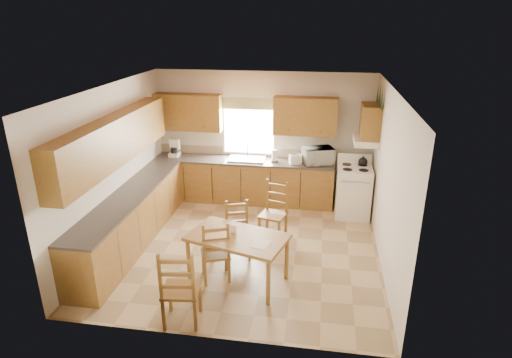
# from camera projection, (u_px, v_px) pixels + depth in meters

# --- Properties ---
(floor) EXTENTS (4.50, 4.50, 0.00)m
(floor) POSITION_uv_depth(u_px,v_px,m) (245.00, 247.00, 7.37)
(floor) COLOR tan
(floor) RESTS_ON ground
(ceiling) EXTENTS (4.50, 4.50, 0.00)m
(ceiling) POSITION_uv_depth(u_px,v_px,m) (243.00, 89.00, 6.40)
(ceiling) COLOR brown
(ceiling) RESTS_ON floor
(wall_left) EXTENTS (4.50, 4.50, 0.00)m
(wall_left) POSITION_uv_depth(u_px,v_px,m) (113.00, 166.00, 7.20)
(wall_left) COLOR beige
(wall_left) RESTS_ON floor
(wall_right) EXTENTS (4.50, 4.50, 0.00)m
(wall_right) POSITION_uv_depth(u_px,v_px,m) (388.00, 181.00, 6.56)
(wall_right) COLOR beige
(wall_right) RESTS_ON floor
(wall_back) EXTENTS (4.50, 4.50, 0.00)m
(wall_back) POSITION_uv_depth(u_px,v_px,m) (263.00, 137.00, 8.96)
(wall_back) COLOR beige
(wall_back) RESTS_ON floor
(wall_front) EXTENTS (4.50, 4.50, 0.00)m
(wall_front) POSITION_uv_depth(u_px,v_px,m) (208.00, 242.00, 4.81)
(wall_front) COLOR beige
(wall_front) RESTS_ON floor
(lower_cab_back) EXTENTS (3.75, 0.60, 0.88)m
(lower_cab_back) POSITION_uv_depth(u_px,v_px,m) (243.00, 181.00, 9.06)
(lower_cab_back) COLOR brown
(lower_cab_back) RESTS_ON floor
(lower_cab_left) EXTENTS (0.60, 3.60, 0.88)m
(lower_cab_left) POSITION_uv_depth(u_px,v_px,m) (132.00, 220.00, 7.35)
(lower_cab_left) COLOR brown
(lower_cab_left) RESTS_ON floor
(counter_back) EXTENTS (3.75, 0.63, 0.04)m
(counter_back) POSITION_uv_depth(u_px,v_px,m) (243.00, 161.00, 8.90)
(counter_back) COLOR #413834
(counter_back) RESTS_ON lower_cab_back
(counter_left) EXTENTS (0.63, 3.60, 0.04)m
(counter_left) POSITION_uv_depth(u_px,v_px,m) (129.00, 195.00, 7.18)
(counter_left) COLOR #413834
(counter_left) RESTS_ON lower_cab_left
(backsplash) EXTENTS (3.75, 0.01, 0.18)m
(backsplash) POSITION_uv_depth(u_px,v_px,m) (246.00, 152.00, 9.12)
(backsplash) COLOR gray
(backsplash) RESTS_ON counter_back
(upper_cab_back_left) EXTENTS (1.41, 0.33, 0.75)m
(upper_cab_back_left) POSITION_uv_depth(u_px,v_px,m) (188.00, 112.00, 8.85)
(upper_cab_back_left) COLOR brown
(upper_cab_back_left) RESTS_ON wall_back
(upper_cab_back_right) EXTENTS (1.25, 0.33, 0.75)m
(upper_cab_back_right) POSITION_uv_depth(u_px,v_px,m) (305.00, 116.00, 8.50)
(upper_cab_back_right) COLOR brown
(upper_cab_back_right) RESTS_ON wall_back
(upper_cab_left) EXTENTS (0.33, 3.60, 0.75)m
(upper_cab_left) POSITION_uv_depth(u_px,v_px,m) (114.00, 140.00, 6.86)
(upper_cab_left) COLOR brown
(upper_cab_left) RESTS_ON wall_left
(upper_cab_stove) EXTENTS (0.33, 0.62, 0.62)m
(upper_cab_stove) POSITION_uv_depth(u_px,v_px,m) (370.00, 121.00, 7.91)
(upper_cab_stove) COLOR brown
(upper_cab_stove) RESTS_ON wall_right
(range_hood) EXTENTS (0.44, 0.62, 0.12)m
(range_hood) POSITION_uv_depth(u_px,v_px,m) (365.00, 141.00, 8.05)
(range_hood) COLOR silver
(range_hood) RESTS_ON wall_right
(window_frame) EXTENTS (1.13, 0.02, 1.18)m
(window_frame) POSITION_uv_depth(u_px,v_px,m) (249.00, 127.00, 8.90)
(window_frame) COLOR silver
(window_frame) RESTS_ON wall_back
(window_pane) EXTENTS (1.05, 0.01, 1.10)m
(window_pane) POSITION_uv_depth(u_px,v_px,m) (249.00, 127.00, 8.90)
(window_pane) COLOR white
(window_pane) RESTS_ON wall_back
(window_valance) EXTENTS (1.19, 0.01, 0.24)m
(window_valance) POSITION_uv_depth(u_px,v_px,m) (248.00, 104.00, 8.69)
(window_valance) COLOR #3C5726
(window_valance) RESTS_ON wall_back
(sink_basin) EXTENTS (0.75, 0.45, 0.04)m
(sink_basin) POSITION_uv_depth(u_px,v_px,m) (247.00, 159.00, 8.87)
(sink_basin) COLOR silver
(sink_basin) RESTS_ON counter_back
(pine_decal_a) EXTENTS (0.22, 0.22, 0.36)m
(pine_decal_a) POSITION_uv_depth(u_px,v_px,m) (382.00, 99.00, 7.42)
(pine_decal_a) COLOR #14381B
(pine_decal_a) RESTS_ON wall_right
(pine_decal_b) EXTENTS (0.22, 0.22, 0.36)m
(pine_decal_b) POSITION_uv_depth(u_px,v_px,m) (380.00, 93.00, 7.70)
(pine_decal_b) COLOR #14381B
(pine_decal_b) RESTS_ON wall_right
(pine_decal_c) EXTENTS (0.22, 0.22, 0.36)m
(pine_decal_c) POSITION_uv_depth(u_px,v_px,m) (378.00, 92.00, 8.01)
(pine_decal_c) COLOR #14381B
(pine_decal_c) RESTS_ON wall_right
(stove) EXTENTS (0.67, 0.69, 0.98)m
(stove) POSITION_uv_depth(u_px,v_px,m) (353.00, 192.00, 8.39)
(stove) COLOR silver
(stove) RESTS_ON floor
(coffeemaker) EXTENTS (0.28, 0.30, 0.34)m
(coffeemaker) POSITION_uv_depth(u_px,v_px,m) (174.00, 148.00, 9.07)
(coffeemaker) COLOR silver
(coffeemaker) RESTS_ON counter_back
(paper_towel) EXTENTS (0.12, 0.12, 0.25)m
(paper_towel) POSITION_uv_depth(u_px,v_px,m) (274.00, 156.00, 8.73)
(paper_towel) COLOR white
(paper_towel) RESTS_ON counter_back
(toaster) EXTENTS (0.27, 0.22, 0.19)m
(toaster) POSITION_uv_depth(u_px,v_px,m) (295.00, 159.00, 8.62)
(toaster) COLOR silver
(toaster) RESTS_ON counter_back
(microwave) EXTENTS (0.65, 0.56, 0.33)m
(microwave) POSITION_uv_depth(u_px,v_px,m) (318.00, 156.00, 8.61)
(microwave) COLOR silver
(microwave) RESTS_ON counter_back
(dining_table) EXTENTS (1.57, 1.16, 0.75)m
(dining_table) POSITION_uv_depth(u_px,v_px,m) (238.00, 258.00, 6.31)
(dining_table) COLOR brown
(dining_table) RESTS_ON floor
(chair_near_left) EXTENTS (0.51, 0.49, 1.09)m
(chair_near_left) POSITION_uv_depth(u_px,v_px,m) (181.00, 285.00, 5.40)
(chair_near_left) COLOR brown
(chair_near_left) RESTS_ON floor
(chair_near_right) EXTENTS (0.52, 0.51, 0.98)m
(chair_near_right) POSITION_uv_depth(u_px,v_px,m) (215.00, 249.00, 6.33)
(chair_near_right) COLOR brown
(chair_near_right) RESTS_ON floor
(chair_far_left) EXTENTS (0.52, 0.51, 1.02)m
(chair_far_left) POSITION_uv_depth(u_px,v_px,m) (273.00, 212.00, 7.50)
(chair_far_left) COLOR brown
(chair_far_left) RESTS_ON floor
(chair_far_right) EXTENTS (0.48, 0.47, 0.93)m
(chair_far_right) POSITION_uv_depth(u_px,v_px,m) (238.00, 231.00, 6.92)
(chair_far_right) COLOR brown
(chair_far_right) RESTS_ON floor
(table_paper) EXTENTS (0.30, 0.35, 0.00)m
(table_paper) POSITION_uv_depth(u_px,v_px,m) (261.00, 243.00, 5.97)
(table_paper) COLOR white
(table_paper) RESTS_ON dining_table
(table_card) EXTENTS (0.09, 0.03, 0.12)m
(table_card) POSITION_uv_depth(u_px,v_px,m) (233.00, 229.00, 6.26)
(table_card) COLOR white
(table_card) RESTS_ON dining_table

